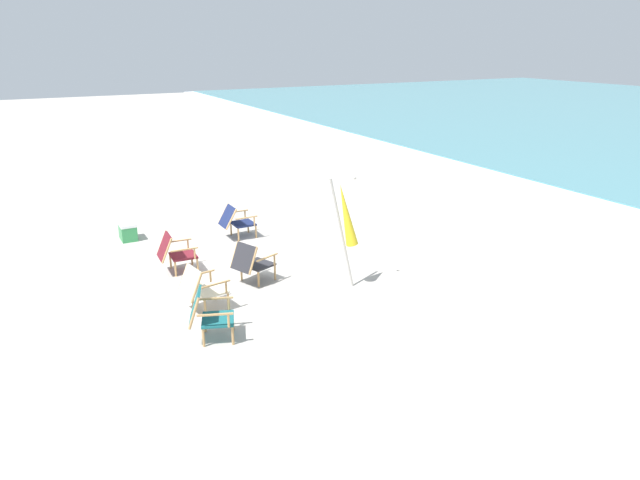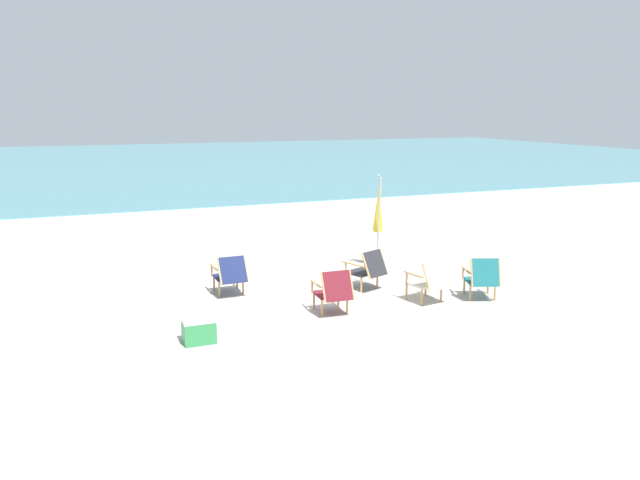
% 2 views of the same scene
% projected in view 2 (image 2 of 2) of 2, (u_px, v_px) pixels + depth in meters
% --- Properties ---
extents(ground_plane, '(80.00, 80.00, 0.00)m').
position_uv_depth(ground_plane, '(307.00, 301.00, 11.57)').
color(ground_plane, '#B2AAA0').
extents(sea, '(80.00, 40.00, 0.10)m').
position_uv_depth(sea, '(135.00, 163.00, 39.85)').
color(sea, teal).
rests_on(sea, ground).
extents(surf_band, '(80.00, 1.10, 0.06)m').
position_uv_depth(surf_band, '(196.00, 211.00, 21.43)').
color(surf_band, white).
rests_on(surf_band, ground).
extents(beach_chair_back_right, '(0.62, 0.74, 0.80)m').
position_uv_depth(beach_chair_back_right, '(334.00, 290.00, 10.75)').
color(beach_chair_back_right, maroon).
rests_on(beach_chair_back_right, ground).
extents(beach_chair_back_left, '(0.61, 0.78, 0.78)m').
position_uv_depth(beach_chair_back_left, '(230.00, 274.00, 11.85)').
color(beach_chair_back_left, '#19234C').
rests_on(beach_chair_back_left, ground).
extents(beach_chair_mid_center, '(0.77, 0.83, 0.82)m').
position_uv_depth(beach_chair_mid_center, '(482.00, 277.00, 11.57)').
color(beach_chair_mid_center, '#196066').
rests_on(beach_chair_mid_center, ground).
extents(beach_chair_front_left, '(0.68, 0.80, 0.80)m').
position_uv_depth(beach_chair_front_left, '(430.00, 280.00, 11.39)').
color(beach_chair_front_left, beige).
rests_on(beach_chair_front_left, ground).
extents(beach_chair_front_right, '(0.80, 0.88, 0.80)m').
position_uv_depth(beach_chair_front_right, '(367.00, 268.00, 12.21)').
color(beach_chair_front_right, '#28282D').
rests_on(beach_chair_front_right, ground).
extents(umbrella_furled_yellow, '(0.37, 0.55, 2.09)m').
position_uv_depth(umbrella_furled_yellow, '(379.00, 207.00, 13.69)').
color(umbrella_furled_yellow, '#B7B2A8').
rests_on(umbrella_furled_yellow, ground).
extents(cooler_box, '(0.49, 0.35, 0.40)m').
position_uv_depth(cooler_box, '(199.00, 330.00, 9.49)').
color(cooler_box, '#338C4C').
rests_on(cooler_box, ground).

